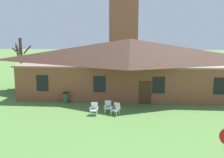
{
  "coord_description": "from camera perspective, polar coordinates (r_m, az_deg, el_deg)",
  "views": [
    {
      "loc": [
        0.43,
        -8.41,
        6.25
      ],
      "look_at": [
        -1.03,
        8.76,
        3.25
      ],
      "focal_mm": 41.17,
      "sensor_mm": 36.0,
      "label": 1
    }
  ],
  "objects": [
    {
      "name": "brick_building",
      "position": [
        28.08,
        3.97,
        3.12
      ],
      "size": [
        22.32,
        10.4,
        5.81
      ],
      "color": "brown",
      "rests_on": "ground"
    },
    {
      "name": "dome_tower",
      "position": [
        45.62,
        2.73,
        13.74
      ],
      "size": [
        5.18,
        5.18,
        20.33
      ],
      "color": "#93563D",
      "rests_on": "ground"
    },
    {
      "name": "lawn_chair_by_porch",
      "position": [
        20.38,
        -3.97,
        -6.54
      ],
      "size": [
        0.65,
        0.68,
        0.96
      ],
      "color": "white",
      "rests_on": "ground"
    },
    {
      "name": "lawn_chair_near_door",
      "position": [
        20.89,
        -0.9,
        -6.1
      ],
      "size": [
        0.67,
        0.7,
        0.96
      ],
      "color": "silver",
      "rests_on": "ground"
    },
    {
      "name": "lawn_chair_left_end",
      "position": [
        20.32,
        0.91,
        -6.56
      ],
      "size": [
        0.81,
        0.85,
        0.96
      ],
      "color": "white",
      "rests_on": "ground"
    },
    {
      "name": "bare_tree_beside_building",
      "position": [
        32.12,
        -19.5,
        3.84
      ],
      "size": [
        2.1,
        2.13,
        5.84
      ],
      "color": "brown",
      "rests_on": "ground"
    },
    {
      "name": "trash_bin",
      "position": [
        24.12,
        -10.22,
        -4.08
      ],
      "size": [
        0.56,
        0.56,
        0.98
      ],
      "color": "#335638",
      "rests_on": "ground"
    }
  ]
}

